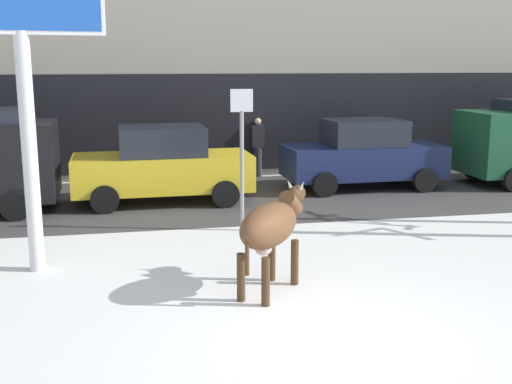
{
  "coord_description": "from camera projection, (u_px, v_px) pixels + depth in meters",
  "views": [
    {
      "loc": [
        -2.31,
        -6.85,
        3.34
      ],
      "look_at": [
        -0.2,
        3.8,
        1.1
      ],
      "focal_mm": 44.47,
      "sensor_mm": 36.0,
      "label": 1
    }
  ],
  "objects": [
    {
      "name": "car_navy_sedan",
      "position": [
        363.0,
        155.0,
        16.9
      ],
      "size": [
        4.24,
        2.05,
        1.84
      ],
      "color": "#19234C",
      "rests_on": "ground"
    },
    {
      "name": "cow_brown",
      "position": [
        271.0,
        226.0,
        9.21
      ],
      "size": [
        1.51,
        1.74,
        1.54
      ],
      "color": "brown",
      "rests_on": "ground"
    },
    {
      "name": "car_yellow_sedan",
      "position": [
        163.0,
        165.0,
        15.16
      ],
      "size": [
        4.24,
        2.05,
        1.84
      ],
      "color": "gold",
      "rests_on": "ground"
    },
    {
      "name": "pedestrian_by_cars",
      "position": [
        489.0,
        141.0,
        20.02
      ],
      "size": [
        0.36,
        0.24,
        1.73
      ],
      "color": "#282833",
      "rests_on": "ground"
    },
    {
      "name": "street_sign",
      "position": [
        242.0,
        148.0,
        12.46
      ],
      "size": [
        0.44,
        0.08,
        2.82
      ],
      "color": "gray",
      "rests_on": "ground"
    },
    {
      "name": "pedestrian_far_left",
      "position": [
        258.0,
        147.0,
        18.6
      ],
      "size": [
        0.36,
        0.24,
        1.73
      ],
      "color": "#282833",
      "rests_on": "ground"
    },
    {
      "name": "ground_plane",
      "position": [
        333.0,
        342.0,
        7.7
      ],
      "size": [
        120.0,
        120.0,
        0.0
      ],
      "primitive_type": "plane",
      "color": "white"
    },
    {
      "name": "road_strip",
      "position": [
        228.0,
        198.0,
        15.8
      ],
      "size": [
        60.0,
        5.6,
        0.01
      ],
      "primitive_type": "cube",
      "color": "#423F3F",
      "rests_on": "ground"
    }
  ]
}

